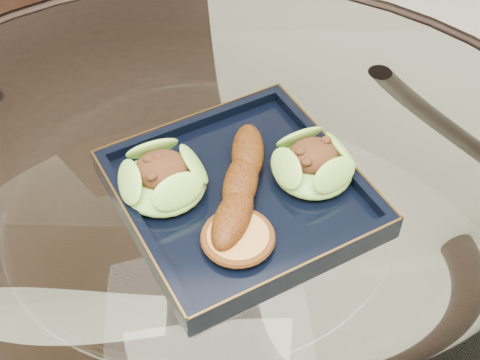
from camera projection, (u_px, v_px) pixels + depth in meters
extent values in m
cylinder|color=white|center=(202.00, 239.00, 0.78)|extent=(1.10, 1.10, 0.01)
torus|color=black|center=(202.00, 239.00, 0.78)|extent=(1.13, 1.13, 0.02)
cylinder|color=black|center=(348.00, 233.00, 1.27)|extent=(0.04, 0.04, 0.75)
cylinder|color=black|center=(49.00, 257.00, 1.23)|extent=(0.04, 0.04, 0.75)
cube|color=black|center=(92.00, 153.00, 1.23)|extent=(0.46, 0.46, 0.04)
cylinder|color=black|center=(7.00, 324.00, 1.29)|extent=(0.03, 0.03, 0.48)
cylinder|color=black|center=(206.00, 310.00, 1.31)|extent=(0.03, 0.03, 0.48)
cylinder|color=black|center=(33.00, 178.00, 1.54)|extent=(0.03, 0.03, 0.48)
cylinder|color=black|center=(198.00, 169.00, 1.56)|extent=(0.03, 0.03, 0.48)
cube|color=black|center=(240.00, 197.00, 0.80)|extent=(0.35, 0.35, 0.02)
ellipsoid|color=#5C952B|center=(163.00, 180.00, 0.78)|extent=(0.11, 0.11, 0.04)
ellipsoid|color=#5D8C28|center=(313.00, 166.00, 0.80)|extent=(0.10, 0.10, 0.03)
ellipsoid|color=#67300A|center=(241.00, 184.00, 0.78)|extent=(0.09, 0.19, 0.04)
cylinder|color=#C38D41|center=(238.00, 239.00, 0.74)|extent=(0.08, 0.08, 0.01)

